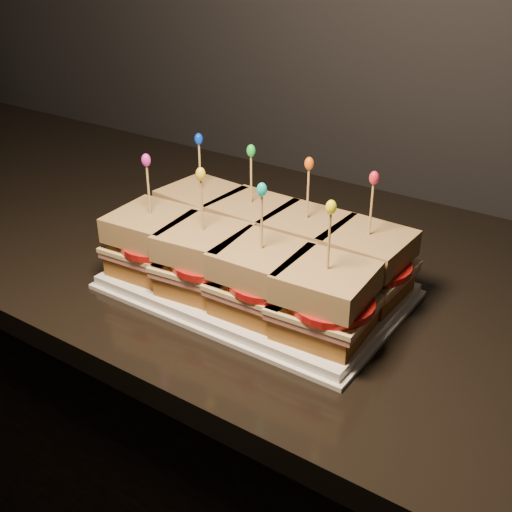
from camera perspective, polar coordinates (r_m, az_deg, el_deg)
The scene contains 60 objects.
cabinet at distance 1.28m, azimuth -1.48°, elevation -17.37°, with size 2.62×0.63×0.85m, color black.
granite_slab at distance 1.02m, azimuth -1.78°, elevation 0.49°, with size 2.66×0.67×0.03m, color black.
platter at distance 0.87m, azimuth 0.00°, elevation -2.69°, with size 0.38×0.23×0.02m, color white.
platter_rim at distance 0.87m, azimuth 0.00°, elevation -3.03°, with size 0.39×0.24×0.01m, color white.
sandwich_0_bread_bot at distance 0.97m, azimuth -4.76°, elevation 2.08°, with size 0.10×0.10×0.03m, color brown.
sandwich_0_ham at distance 0.96m, azimuth -4.80°, elevation 3.02°, with size 0.11×0.10×0.01m, color #B6615D.
sandwich_0_cheese at distance 0.96m, azimuth -4.82°, elevation 3.40°, with size 0.11×0.11×0.01m, color beige.
sandwich_0_tomato at distance 0.94m, azimuth -4.49°, elevation 3.52°, with size 0.10×0.10×0.01m, color #B41412.
sandwich_0_bread_top at distance 0.94m, azimuth -4.89°, elevation 5.00°, with size 0.10×0.10×0.03m, color #633110.
sandwich_0_pick at distance 0.93m, azimuth -5.00°, elevation 7.67°, with size 0.00×0.00×0.09m, color tan.
sandwich_0_frill at distance 0.91m, azimuth -5.12°, elevation 10.32°, with size 0.01×0.01×0.02m, color #0630CD.
sandwich_1_bread_bot at distance 0.92m, azimuth -0.41°, elevation 0.72°, with size 0.10×0.10×0.03m, color brown.
sandwich_1_ham at distance 0.91m, azimuth -0.42°, elevation 1.70°, with size 0.11×0.10×0.01m, color #B6615D.
sandwich_1_cheese at distance 0.91m, azimuth -0.42°, elevation 2.10°, with size 0.11×0.11×0.01m, color beige.
sandwich_1_tomato at distance 0.89m, azimuth -0.01°, elevation 2.20°, with size 0.10×0.10×0.01m, color #B41412.
sandwich_1_bread_top at distance 0.89m, azimuth -0.43°, elevation 3.76°, with size 0.10×0.10×0.03m, color #633110.
sandwich_1_pick at distance 0.88m, azimuth -0.44°, elevation 6.56°, with size 0.00×0.00×0.09m, color tan.
sandwich_1_frill at distance 0.86m, azimuth -0.45°, elevation 9.35°, with size 0.01×0.01×0.02m, color green.
sandwich_2_bread_bot at distance 0.88m, azimuth 4.38°, elevation -0.79°, with size 0.10×0.10×0.03m, color brown.
sandwich_2_ham at distance 0.87m, azimuth 4.42°, elevation 0.23°, with size 0.11×0.10×0.01m, color #B6615D.
sandwich_2_cheese at distance 0.86m, azimuth 4.44°, elevation 0.64°, with size 0.11×0.11×0.01m, color beige.
sandwich_2_tomato at distance 0.85m, azimuth 4.95°, elevation 0.73°, with size 0.10×0.10×0.01m, color #B41412.
sandwich_2_bread_top at distance 0.85m, azimuth 4.51°, elevation 2.37°, with size 0.10×0.10×0.03m, color #633110.
sandwich_2_pick at distance 0.83m, azimuth 4.63°, elevation 5.28°, with size 0.00×0.00×0.09m, color tan.
sandwich_2_frill at distance 0.82m, azimuth 4.75°, elevation 8.20°, with size 0.01×0.01×0.02m, color #EB5C11.
sandwich_3_bread_bot at distance 0.84m, azimuth 9.61°, elevation -2.42°, with size 0.10×0.10×0.03m, color brown.
sandwich_3_ham at distance 0.83m, azimuth 9.71°, elevation -1.38°, with size 0.11×0.10×0.01m, color #B6615D.
sandwich_3_cheese at distance 0.83m, azimuth 9.75°, elevation -0.96°, with size 0.11×0.11×0.01m, color beige.
sandwich_3_tomato at distance 0.82m, azimuth 10.36°, elevation -0.89°, with size 0.10×0.10×0.01m, color #B41412.
sandwich_3_bread_top at distance 0.82m, azimuth 9.91°, elevation 0.82°, with size 0.10×0.10×0.03m, color #633110.
sandwich_3_pick at distance 0.80m, azimuth 10.18°, elevation 3.83°, with size 0.00×0.00×0.09m, color tan.
sandwich_3_frill at distance 0.78m, azimuth 10.45°, elevation 6.85°, with size 0.01×0.01×0.02m, color red.
sandwich_4_bread_bot at distance 0.90m, azimuth -9.02°, elevation -0.38°, with size 0.10×0.10×0.03m, color brown.
sandwich_4_ham at distance 0.89m, azimuth -9.10°, elevation 0.61°, with size 0.11×0.10×0.01m, color #B6615D.
sandwich_4_cheese at distance 0.88m, azimuth -9.13°, elevation 1.02°, with size 0.11×0.11×0.01m, color beige.
sandwich_4_tomato at distance 0.87m, azimuth -8.85°, elevation 1.11°, with size 0.10×0.10×0.01m, color #B41412.
sandwich_4_bread_top at distance 0.87m, azimuth -9.27°, elevation 2.71°, with size 0.10×0.10×0.03m, color #633110.
sandwich_4_pick at distance 0.85m, azimuth -9.51°, elevation 5.56°, with size 0.00×0.00×0.09m, color tan.
sandwich_4_frill at distance 0.84m, azimuth -9.75°, elevation 8.41°, with size 0.01×0.01×0.02m, color #D124A5.
sandwich_5_bread_bot at distance 0.84m, azimuth -4.55°, elevation -2.01°, with size 0.10×0.10×0.03m, color brown.
sandwich_5_ham at distance 0.83m, azimuth -4.59°, elevation -0.96°, with size 0.11×0.10×0.01m, color #B6615D.
sandwich_5_cheese at distance 0.83m, azimuth -4.61°, elevation -0.54°, with size 0.11×0.11×0.01m, color beige.
sandwich_5_tomato at distance 0.82m, azimuth -4.24°, elevation -0.47°, with size 0.10×0.10×0.01m, color #B41412.
sandwich_5_bread_top at distance 0.82m, azimuth -4.69°, elevation 1.24°, with size 0.10×0.10×0.03m, color #633110.
sandwich_5_pick at distance 0.80m, azimuth -4.82°, elevation 4.25°, with size 0.00×0.00×0.09m, color tan.
sandwich_5_frill at distance 0.78m, azimuth -4.95°, elevation 7.28°, with size 0.01×0.01×0.02m, color yellow.
sandwich_6_bread_bot at distance 0.80m, azimuth 0.48°, elevation -3.81°, with size 0.10×0.10×0.03m, color brown.
sandwich_6_ham at distance 0.79m, azimuth 0.48°, elevation -2.73°, with size 0.11×0.10×0.01m, color #B6615D.
sandwich_6_cheese at distance 0.78m, azimuth 0.49°, elevation -2.29°, with size 0.11×0.11×0.01m, color beige.
sandwich_6_tomato at distance 0.77m, azimuth 0.98°, elevation -2.25°, with size 0.10×0.10×0.01m, color #B41412.
sandwich_6_bread_top at distance 0.77m, azimuth 0.49°, elevation -0.43°, with size 0.10×0.10×0.03m, color #633110.
sandwich_6_pick at distance 0.75m, azimuth 0.51°, elevation 2.73°, with size 0.00×0.00×0.09m, color tan.
sandwich_6_frill at distance 0.73m, azimuth 0.52°, elevation 5.92°, with size 0.01×0.01×0.02m, color #0EC0B2.
sandwich_7_bread_bot at distance 0.76m, azimuth 6.09°, elevation -5.79°, with size 0.10×0.10×0.03m, color brown.
sandwich_7_ham at distance 0.75m, azimuth 6.16°, elevation -4.67°, with size 0.11×0.10×0.01m, color #B6615D.
sandwich_7_cheese at distance 0.75m, azimuth 6.18°, elevation -4.22°, with size 0.11×0.11×0.01m, color beige.
sandwich_7_tomato at distance 0.73m, azimuth 6.81°, elevation -4.21°, with size 0.10×0.10×0.01m, color #B41412.
sandwich_7_bread_top at distance 0.73m, azimuth 6.30°, elevation -2.30°, with size 0.10×0.10×0.03m, color #633110.
sandwich_7_pick at distance 0.71m, azimuth 6.49°, elevation 0.98°, with size 0.00×0.00×0.09m, color tan.
sandwich_7_frill at distance 0.69m, azimuth 6.69°, elevation 4.32°, with size 0.01×0.01×0.02m, color yellow.
Camera 1 is at (0.27, 0.95, 1.33)m, focal length 45.00 mm.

